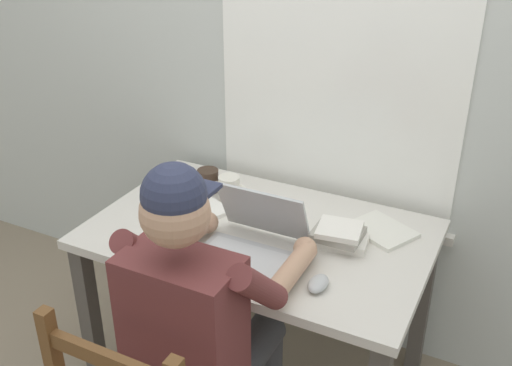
{
  "coord_description": "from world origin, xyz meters",
  "views": [
    {
      "loc": [
        0.82,
        -1.67,
        1.86
      ],
      "look_at": [
        0.01,
        -0.05,
        0.95
      ],
      "focal_mm": 41.47,
      "sensor_mm": 36.0,
      "label": 1
    }
  ],
  "objects": [
    {
      "name": "desk",
      "position": [
        0.0,
        0.0,
        0.63
      ],
      "size": [
        1.23,
        0.78,
        0.73
      ],
      "color": "beige",
      "rests_on": "ground"
    },
    {
      "name": "coffee_mug_dark",
      "position": [
        -0.33,
        0.19,
        0.77
      ],
      "size": [
        0.13,
        0.09,
        0.09
      ],
      "color": "#38281E",
      "rests_on": "desk"
    },
    {
      "name": "paper_pile_near_laptop",
      "position": [
        0.41,
        0.19,
        0.73
      ],
      "size": [
        0.28,
        0.26,
        0.02
      ],
      "primitive_type": "cube",
      "rotation": [
        0.0,
        0.0,
        -0.47
      ],
      "color": "silver",
      "rests_on": "desk"
    },
    {
      "name": "computer_mouse",
      "position": [
        0.32,
        -0.23,
        0.74
      ],
      "size": [
        0.06,
        0.1,
        0.03
      ],
      "primitive_type": "ellipsoid",
      "color": "#ADAFB2",
      "rests_on": "desk"
    },
    {
      "name": "coffee_mug_white",
      "position": [
        -0.21,
        0.15,
        0.78
      ],
      "size": [
        0.12,
        0.09,
        0.1
      ],
      "color": "silver",
      "rests_on": "desk"
    },
    {
      "name": "paper_pile_back_corner",
      "position": [
        -0.28,
        0.02,
        0.73
      ],
      "size": [
        0.26,
        0.25,
        0.02
      ],
      "primitive_type": "cube",
      "rotation": [
        0.0,
        0.0,
        -0.38
      ],
      "color": "white",
      "rests_on": "desk"
    },
    {
      "name": "laptop",
      "position": [
        0.04,
        -0.15,
        0.78
      ],
      "size": [
        0.33,
        0.33,
        0.22
      ],
      "color": "#ADAFB2",
      "rests_on": "desk"
    },
    {
      "name": "back_wall",
      "position": [
        0.0,
        0.47,
        1.3
      ],
      "size": [
        6.0,
        0.08,
        2.6
      ],
      "color": "beige",
      "rests_on": "ground"
    },
    {
      "name": "seated_person",
      "position": [
        0.03,
        -0.47,
        0.68
      ],
      "size": [
        0.5,
        0.6,
        1.24
      ],
      "color": "brown",
      "rests_on": "ground"
    },
    {
      "name": "book_stack_main",
      "position": [
        0.3,
        0.03,
        0.77
      ],
      "size": [
        0.2,
        0.16,
        0.08
      ],
      "color": "white",
      "rests_on": "desk"
    }
  ]
}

